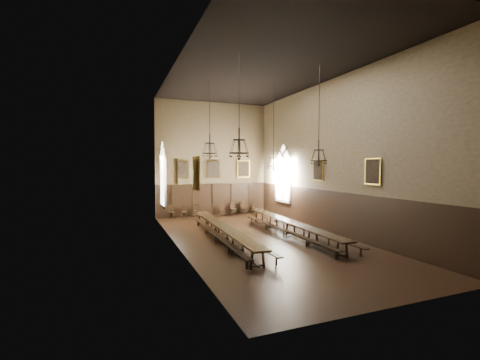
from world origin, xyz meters
TOP-DOWN VIEW (x-y plane):
  - floor at (0.00, 0.00)m, footprint 9.00×18.00m
  - ceiling at (0.00, 0.00)m, footprint 9.00×18.00m
  - wall_back at (0.00, 9.01)m, footprint 9.00×0.02m
  - wall_front at (0.00, -9.01)m, footprint 9.00×0.02m
  - wall_left at (-4.51, 0.00)m, footprint 0.02×18.00m
  - wall_right at (4.51, 0.00)m, footprint 0.02×18.00m
  - wainscot_panelling at (0.00, 0.00)m, footprint 9.00×18.00m
  - table_left at (-2.06, 0.26)m, footprint 1.16×10.73m
  - table_right at (1.96, 0.14)m, footprint 1.23×10.53m
  - bench_left_outer at (-2.46, 0.21)m, footprint 0.69×10.06m
  - bench_left_inner at (-1.46, -0.14)m, footprint 0.50×9.30m
  - bench_right_inner at (1.40, -0.11)m, footprint 0.30×9.78m
  - bench_right_outer at (2.59, -0.26)m, footprint 0.50×9.56m
  - chair_0 at (-3.41, 8.48)m, footprint 0.50×0.50m
  - chair_1 at (-2.43, 8.54)m, footprint 0.49×0.49m
  - chair_2 at (-1.47, 8.50)m, footprint 0.56×0.56m
  - chair_4 at (0.61, 8.51)m, footprint 0.39×0.39m
  - chair_5 at (1.61, 8.61)m, footprint 0.49×0.49m
  - chair_6 at (2.47, 8.53)m, footprint 0.46×0.46m
  - chair_7 at (3.48, 8.50)m, footprint 0.49×0.49m
  - chandelier_back_left at (-2.11, 2.49)m, footprint 0.92×0.92m
  - chandelier_back_right at (1.91, 2.17)m, footprint 0.80×0.80m
  - chandelier_front_left at (-2.05, -2.10)m, footprint 0.93×0.93m
  - chandelier_front_right at (2.26, -2.06)m, footprint 0.83×0.83m
  - portrait_back_0 at (-2.60, 8.88)m, footprint 1.10×0.12m
  - portrait_back_1 at (0.00, 8.88)m, footprint 1.10×0.12m
  - portrait_back_2 at (2.60, 8.88)m, footprint 1.10×0.12m
  - portrait_left_0 at (-4.38, 1.00)m, footprint 0.12×1.00m
  - portrait_left_1 at (-4.38, -3.50)m, footprint 0.12×1.00m
  - portrait_right_0 at (4.38, 1.00)m, footprint 0.12×1.00m
  - portrait_right_1 at (4.38, -3.50)m, footprint 0.12×1.00m
  - window_right at (4.43, 5.50)m, footprint 0.20×2.20m
  - window_left at (-4.43, 5.50)m, footprint 0.20×2.20m

SIDE VIEW (x-z plane):
  - floor at x=0.00m, z-range -0.02..0.00m
  - chair_7 at x=3.48m, z-range -0.17..0.70m
  - chair_4 at x=0.61m, z-range -0.17..0.70m
  - bench_left_inner at x=-1.46m, z-range 0.06..0.48m
  - bench_right_outer at x=2.59m, z-range 0.06..0.49m
  - chair_1 at x=-2.43m, z-range -0.18..0.73m
  - bench_right_inner at x=1.40m, z-range 0.06..0.50m
  - bench_left_outer at x=-2.46m, z-range 0.06..0.51m
  - chair_5 at x=1.61m, z-range -0.19..0.79m
  - chair_2 at x=-1.47m, z-range -0.20..0.79m
  - chair_0 at x=-3.41m, z-range -0.20..0.81m
  - chair_6 at x=2.47m, z-range -0.20..0.82m
  - table_right at x=1.96m, z-range 0.00..0.82m
  - table_left at x=-2.06m, z-range 0.00..0.84m
  - wainscot_panelling at x=0.00m, z-range 0.00..2.50m
  - window_right at x=4.43m, z-range 1.10..5.70m
  - window_left at x=-4.43m, z-range 1.10..5.70m
  - portrait_back_0 at x=-2.60m, z-range 3.00..4.40m
  - portrait_back_1 at x=0.00m, z-range 3.00..4.40m
  - portrait_back_2 at x=2.60m, z-range 3.00..4.40m
  - portrait_left_0 at x=-4.38m, z-range 3.05..4.35m
  - portrait_left_1 at x=-4.38m, z-range 3.05..4.35m
  - portrait_right_0 at x=4.38m, z-range 3.05..4.35m
  - portrait_right_1 at x=4.38m, z-range 3.05..4.35m
  - chandelier_back_right at x=1.91m, z-range 1.71..6.92m
  - wall_back at x=0.00m, z-range 0.00..9.00m
  - wall_front at x=0.00m, z-range 0.00..9.00m
  - wall_left at x=-4.51m, z-range 0.00..9.00m
  - wall_right at x=4.51m, z-range 0.00..9.00m
  - chandelier_front_right at x=2.26m, z-range 2.10..7.02m
  - chandelier_front_left at x=-2.05m, z-range 2.53..7.14m
  - chandelier_back_left at x=-2.11m, z-range 2.74..7.21m
  - ceiling at x=0.00m, z-range 9.00..9.02m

